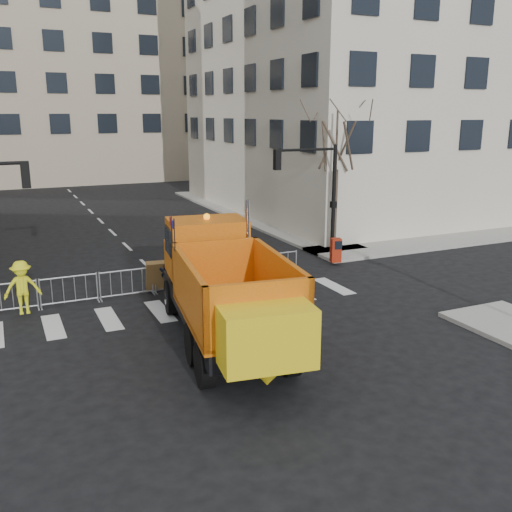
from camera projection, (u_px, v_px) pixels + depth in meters
name	position (u px, v px, depth m)	size (l,w,h in m)	color
ground	(252.00, 367.00, 15.77)	(120.00, 120.00, 0.00)	black
sidewalk_back	(167.00, 283.00, 23.25)	(64.00, 5.00, 0.15)	gray
building_far	(45.00, 60.00, 58.67)	(30.00, 18.00, 24.00)	tan
traffic_light_right	(334.00, 202.00, 26.91)	(0.18, 0.18, 5.40)	black
crowd_barriers	(154.00, 280.00, 22.03)	(12.60, 0.60, 1.10)	#9EA0A5
street_tree	(336.00, 177.00, 27.82)	(3.00, 3.00, 7.50)	#382B21
plow_truck	(224.00, 285.00, 16.93)	(4.40, 10.97, 4.15)	black
cop_a	(222.00, 273.00, 21.52)	(0.68, 0.45, 1.87)	black
cop_b	(172.00, 271.00, 21.62)	(0.96, 0.75, 1.98)	black
cop_c	(171.00, 272.00, 21.62)	(1.12, 0.47, 1.92)	black
worker	(22.00, 287.00, 19.29)	(1.20, 0.69, 1.86)	yellow
newspaper_box	(336.00, 250.00, 26.12)	(0.45, 0.40, 1.10)	#9B1F0B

